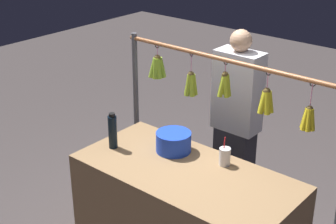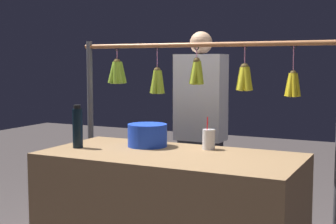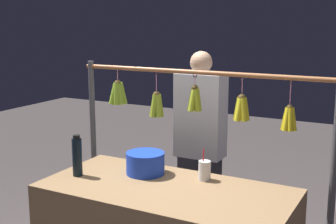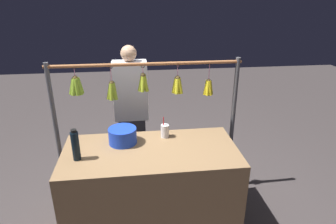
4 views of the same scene
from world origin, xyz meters
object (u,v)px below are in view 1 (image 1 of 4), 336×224
(vendor_person, at_px, (236,125))
(blue_bucket, at_px, (174,142))
(drink_cup, at_px, (225,156))
(water_bottle, at_px, (113,131))

(vendor_person, bearing_deg, blue_bucket, 83.13)
(blue_bucket, bearing_deg, vendor_person, -96.87)
(blue_bucket, relative_size, drink_cup, 1.25)
(drink_cup, bearing_deg, water_bottle, 22.41)
(water_bottle, relative_size, blue_bucket, 1.08)
(vendor_person, bearing_deg, water_bottle, 64.19)
(drink_cup, bearing_deg, blue_bucket, 10.24)
(water_bottle, distance_m, blue_bucket, 0.45)
(water_bottle, bearing_deg, blue_bucket, -146.59)
(blue_bucket, bearing_deg, water_bottle, 33.41)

